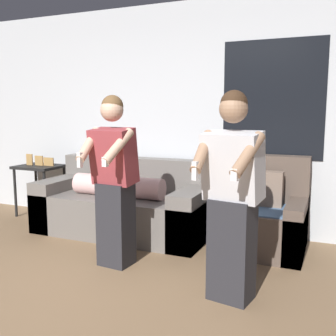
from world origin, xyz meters
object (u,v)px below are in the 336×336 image
person_right (232,198)px  couch (125,206)px  armchair (264,218)px  side_table (40,172)px  person_left (114,181)px

person_right → couch: bearing=142.9°
couch → armchair: (1.61, 0.05, 0.01)m
armchair → side_table: armchair is taller
armchair → person_right: (-0.04, -1.24, 0.47)m
couch → person_left: size_ratio=1.29×
couch → person_right: person_right is taller
couch → person_right: bearing=-37.1°
couch → person_left: (0.42, -0.94, 0.48)m
armchair → side_table: (-3.06, 0.16, 0.28)m
armchair → person_right: bearing=-91.8°
armchair → side_table: 3.08m
couch → person_left: bearing=-66.1°
couch → armchair: bearing=1.8°
couch → side_table: 1.49m
side_table → person_left: size_ratio=0.54×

